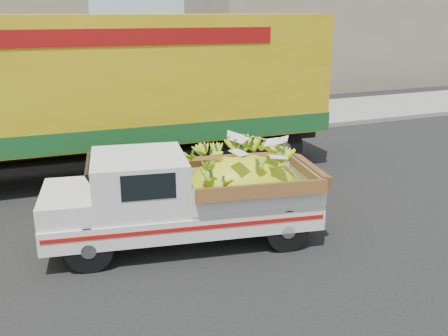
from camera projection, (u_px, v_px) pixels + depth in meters
name	position (u px, v px, depth m)	size (l,w,h in m)	color
ground	(143.00, 232.00, 9.12)	(100.00, 100.00, 0.00)	black
curb	(91.00, 148.00, 14.41)	(60.00, 0.25, 0.15)	gray
sidewalk	(81.00, 133.00, 16.25)	(60.00, 4.00, 0.14)	gray
building_right	(327.00, 28.00, 26.66)	(14.00, 6.00, 6.00)	gray
pickup_truck	(203.00, 193.00, 8.58)	(4.80, 2.46, 1.60)	black
semi_trailer	(82.00, 90.00, 11.48)	(12.03, 3.01, 3.80)	black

